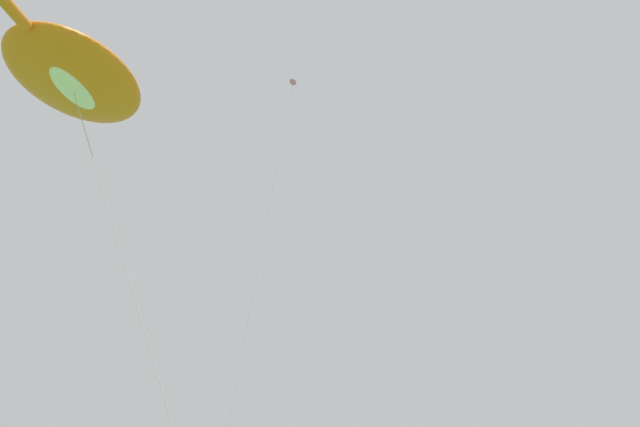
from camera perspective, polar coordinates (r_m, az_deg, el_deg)
big_show_kite at (r=17.85m, az=-26.02°, el=13.84°), size 11.84×8.03×12.61m
small_kite_diamond_red at (r=36.12m, az=-3.44°, el=12.39°), size 0.78×4.87×25.05m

